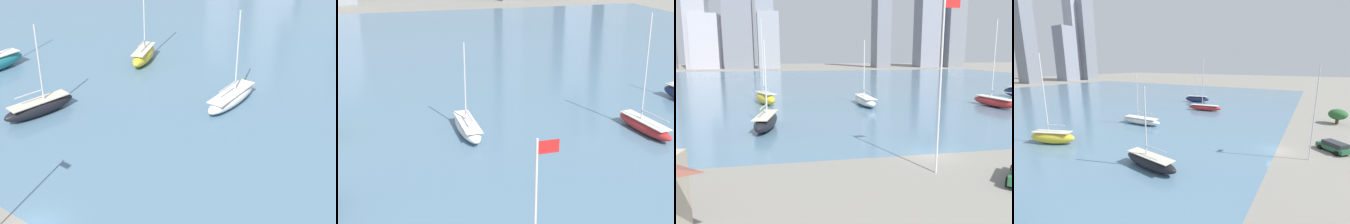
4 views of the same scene
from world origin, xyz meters
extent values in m
cube|color=slate|center=(0.00, 70.00, 0.00)|extent=(180.00, 140.00, 0.00)
cube|color=red|center=(-0.93, -4.31, 12.27)|extent=(1.10, 0.03, 0.70)
ellipsoid|color=#B72828|center=(22.11, 22.22, 0.79)|extent=(3.21, 9.64, 1.58)
cube|color=silver|center=(22.11, 22.22, 1.54)|extent=(2.63, 7.90, 0.10)
cube|color=#2D2D33|center=(22.11, 22.22, 0.36)|extent=(0.36, 1.71, 0.71)
cylinder|color=silver|center=(22.02, 22.92, 7.96)|extent=(0.18, 0.18, 12.74)
cylinder|color=silver|center=(22.30, 20.58, 2.69)|extent=(0.70, 4.70, 0.14)
ellipsoid|color=white|center=(1.38, 27.96, 0.76)|extent=(2.57, 9.99, 1.51)
cube|color=silver|center=(1.38, 27.96, 1.46)|extent=(2.11, 8.19, 0.10)
cube|color=#2D2D33|center=(1.38, 27.96, 0.34)|extent=(0.18, 1.79, 0.68)
cylinder|color=silver|center=(1.37, 28.71, 6.24)|extent=(0.18, 0.18, 9.46)
cylinder|color=silver|center=(1.40, 26.84, 2.61)|extent=(0.20, 3.74, 0.14)
camera|label=1|loc=(24.68, -16.36, 24.25)|focal=50.00mm
camera|label=2|loc=(-8.80, -23.87, 21.62)|focal=50.00mm
camera|label=3|loc=(-12.79, -25.90, 8.87)|focal=35.00mm
camera|label=4|loc=(-35.09, -3.84, 12.78)|focal=24.00mm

